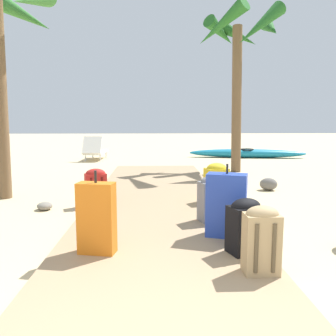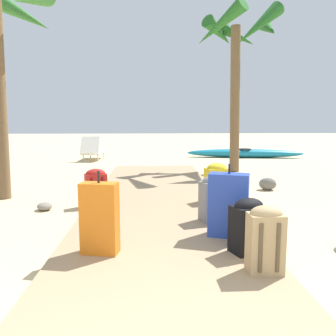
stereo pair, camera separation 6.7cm
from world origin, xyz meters
name	(u,v)px [view 2 (the right image)]	position (x,y,z in m)	size (l,w,h in m)	color
ground_plane	(159,222)	(0.00, 3.41, 0.00)	(60.00, 60.00, 0.00)	#D1BA8C
boardwalk	(158,204)	(0.00, 4.27, 0.04)	(2.13, 8.53, 0.08)	tan
backpack_black	(248,224)	(0.83, 2.08, 0.36)	(0.37, 0.32, 0.54)	black
backpack_red	(96,184)	(-0.97, 4.30, 0.35)	(0.37, 0.29, 0.52)	red
backpack_yellow	(217,181)	(0.93, 4.21, 0.40)	(0.39, 0.33, 0.61)	gold
backpack_grey	(214,197)	(0.69, 3.16, 0.39)	(0.38, 0.31, 0.59)	slate
backpack_tan	(265,238)	(0.84, 1.62, 0.38)	(0.29, 0.22, 0.58)	tan
suitcase_blue	(228,205)	(0.74, 2.56, 0.43)	(0.48, 0.35, 0.81)	#2847B7
suitcase_orange	(100,218)	(-0.60, 2.13, 0.43)	(0.38, 0.24, 0.81)	orange
palm_tree_far_right	(241,44)	(2.19, 7.91, 3.25)	(2.25, 2.11, 4.18)	brown
lounge_chair	(93,150)	(-2.04, 10.73, 0.33)	(0.66, 1.53, 0.82)	white
kayak	(245,153)	(3.30, 11.27, 0.16)	(4.19, 1.18, 0.32)	teal
rock_right_mid	(268,184)	(2.17, 5.43, 0.12)	(0.33, 0.25, 0.24)	slate
rock_left_far	(45,206)	(-1.71, 4.10, 0.06)	(0.23, 0.25, 0.12)	gray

